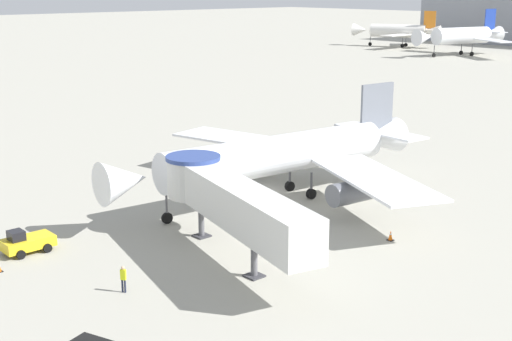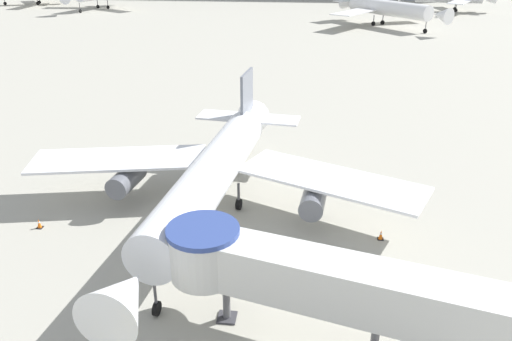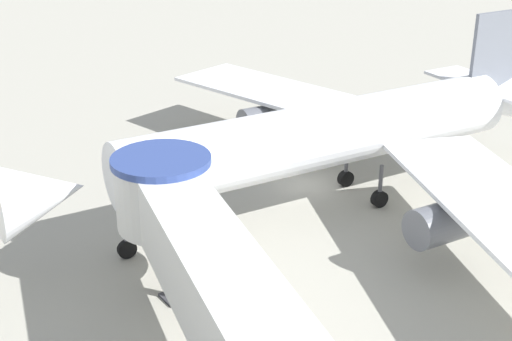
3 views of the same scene
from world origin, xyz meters
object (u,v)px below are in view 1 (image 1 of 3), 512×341
at_px(background_jet_blue_tail, 463,36).
at_px(traffic_cone_port_wing, 168,172).
at_px(jet_bridge, 227,198).
at_px(pushback_tug_yellow, 27,242).
at_px(traffic_cone_starboard_wing, 391,236).
at_px(ground_crew_marshaller, 123,277).
at_px(main_airplane, 284,155).
at_px(background_jet_orange_tail, 400,31).

bearing_deg(background_jet_blue_tail, traffic_cone_port_wing, -55.38).
height_order(jet_bridge, pushback_tug_yellow, jet_bridge).
xyz_separation_m(pushback_tug_yellow, traffic_cone_starboard_wing, (15.56, 20.82, -0.38)).
height_order(jet_bridge, ground_crew_marshaller, jet_bridge).
bearing_deg(jet_bridge, main_airplane, 135.02).
distance_m(jet_bridge, background_jet_blue_tail, 155.13).
bearing_deg(main_airplane, traffic_cone_starboard_wing, -0.77).
height_order(traffic_cone_starboard_wing, background_jet_orange_tail, background_jet_orange_tail).
distance_m(main_airplane, jet_bridge, 14.47).
height_order(pushback_tug_yellow, traffic_cone_starboard_wing, pushback_tug_yellow).
height_order(background_jet_blue_tail, background_jet_orange_tail, background_jet_blue_tail).
distance_m(jet_bridge, traffic_cone_port_wing, 22.93).
relative_size(jet_bridge, ground_crew_marshaller, 10.65).
xyz_separation_m(ground_crew_marshaller, background_jet_blue_tail, (-69.77, 147.20, 4.24)).
bearing_deg(background_jet_blue_tail, ground_crew_marshaller, -50.76).
relative_size(ground_crew_marshaller, background_jet_blue_tail, 0.05).
xyz_separation_m(main_airplane, traffic_cone_starboard_wing, (12.86, -1.55, -3.55)).
height_order(ground_crew_marshaller, background_jet_blue_tail, background_jet_blue_tail).
bearing_deg(jet_bridge, ground_crew_marshaller, -73.25).
height_order(main_airplane, pushback_tug_yellow, main_airplane).
height_order(pushback_tug_yellow, traffic_cone_port_wing, pushback_tug_yellow).
height_order(main_airplane, traffic_cone_port_wing, main_airplane).
height_order(main_airplane, background_jet_orange_tail, background_jet_orange_tail).
relative_size(background_jet_blue_tail, background_jet_orange_tail, 1.20).
height_order(main_airplane, jet_bridge, main_airplane).
distance_m(jet_bridge, background_jet_orange_tail, 177.82).
height_order(traffic_cone_port_wing, ground_crew_marshaller, ground_crew_marshaller).
distance_m(main_airplane, traffic_cone_port_wing, 13.98).
distance_m(ground_crew_marshaller, background_jet_blue_tail, 162.95).
distance_m(traffic_cone_port_wing, background_jet_blue_tail, 138.26).
bearing_deg(main_airplane, jet_bridge, -53.43).
bearing_deg(traffic_cone_starboard_wing, pushback_tug_yellow, -126.77).
bearing_deg(traffic_cone_starboard_wing, background_jet_orange_tail, 126.76).
distance_m(main_airplane, background_jet_orange_tail, 163.38).
xyz_separation_m(main_airplane, traffic_cone_port_wing, (-13.18, -2.98, -3.55)).
height_order(main_airplane, background_jet_blue_tail, background_jet_blue_tail).
relative_size(jet_bridge, background_jet_blue_tail, 0.57).
distance_m(ground_crew_marshaller, background_jet_orange_tail, 185.19).
distance_m(pushback_tug_yellow, background_jet_orange_tail, 181.18).
bearing_deg(main_airplane, pushback_tug_yellow, -90.78).
xyz_separation_m(pushback_tug_yellow, background_jet_orange_tail, (-87.41, 158.65, 4.00)).
bearing_deg(pushback_tug_yellow, jet_bridge, 45.63).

